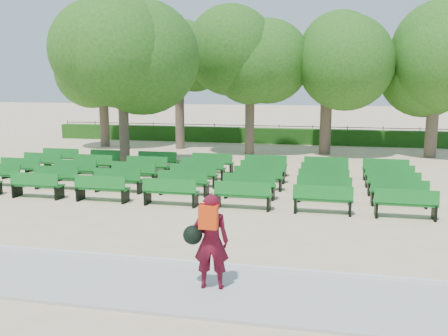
{
  "coord_description": "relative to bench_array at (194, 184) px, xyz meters",
  "views": [
    {
      "loc": [
        4.17,
        -15.56,
        3.74
      ],
      "look_at": [
        0.98,
        -1.0,
        1.1
      ],
      "focal_mm": 40.0,
      "sensor_mm": 36.0,
      "label": 1
    }
  ],
  "objects": [
    {
      "name": "paving",
      "position": [
        0.56,
        -8.53,
        -0.06
      ],
      "size": [
        30.0,
        2.2,
        0.06
      ],
      "primitive_type": "cube",
      "color": "#ACACA7",
      "rests_on": "ground"
    },
    {
      "name": "curb",
      "position": [
        0.56,
        -7.38,
        -0.04
      ],
      "size": [
        30.0,
        0.12,
        0.1
      ],
      "primitive_type": "cube",
      "color": "silver",
      "rests_on": "ground"
    },
    {
      "name": "tree_among",
      "position": [
        -3.6,
        2.27,
        4.07
      ],
      "size": [
        4.71,
        4.71,
        6.29
      ],
      "color": "brown",
      "rests_on": "ground"
    },
    {
      "name": "hedge",
      "position": [
        0.56,
        12.87,
        0.36
      ],
      "size": [
        26.0,
        0.7,
        0.9
      ],
      "primitive_type": "cube",
      "color": "#1D4C13",
      "rests_on": "ground"
    },
    {
      "name": "bench_array",
      "position": [
        0.0,
        0.0,
        0.0
      ],
      "size": [
        1.67,
        0.55,
        1.05
      ],
      "rotation": [
        0.0,
        0.0,
        0.02
      ],
      "color": "#126A1F",
      "rests_on": "ground"
    },
    {
      "name": "person",
      "position": [
        2.67,
        -8.49,
        0.87
      ],
      "size": [
        0.83,
        0.52,
        1.72
      ],
      "rotation": [
        0.0,
        0.0,
        3.28
      ],
      "color": "#4F0B19",
      "rests_on": "ground"
    },
    {
      "name": "fence",
      "position": [
        0.56,
        13.27,
        -0.09
      ],
      "size": [
        26.0,
        0.1,
        1.02
      ],
      "primitive_type": null,
      "color": "black",
      "rests_on": "ground"
    },
    {
      "name": "ground",
      "position": [
        0.56,
        -1.13,
        -0.09
      ],
      "size": [
        120.0,
        120.0,
        0.0
      ],
      "primitive_type": "plane",
      "color": "#D1B28A"
    },
    {
      "name": "tree_line",
      "position": [
        0.56,
        8.87,
        -0.09
      ],
      "size": [
        21.8,
        6.8,
        7.04
      ],
      "primitive_type": null,
      "color": "#2A6019",
      "rests_on": "ground"
    }
  ]
}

